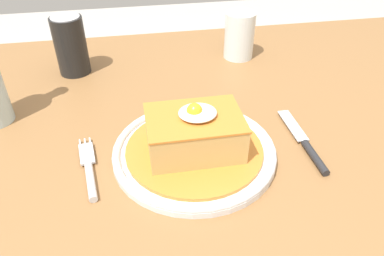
# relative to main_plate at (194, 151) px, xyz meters

# --- Properties ---
(dining_table) EXTENTS (1.48, 0.94, 0.75)m
(dining_table) POSITION_rel_main_plate_xyz_m (0.06, 0.04, -0.10)
(dining_table) COLOR olive
(dining_table) RESTS_ON ground_plane
(main_plate) EXTENTS (0.26, 0.26, 0.02)m
(main_plate) POSITION_rel_main_plate_xyz_m (0.00, 0.00, 0.00)
(main_plate) COLOR white
(main_plate) RESTS_ON dining_table
(sandwich_meal) EXTENTS (0.21, 0.21, 0.09)m
(sandwich_meal) POSITION_rel_main_plate_xyz_m (0.00, 0.00, 0.03)
(sandwich_meal) COLOR orange
(sandwich_meal) RESTS_ON main_plate
(fork) EXTENTS (0.03, 0.14, 0.01)m
(fork) POSITION_rel_main_plate_xyz_m (-0.16, -0.02, -0.00)
(fork) COLOR silver
(fork) RESTS_ON dining_table
(knife) EXTENTS (0.02, 0.17, 0.01)m
(knife) POSITION_rel_main_plate_xyz_m (0.18, -0.02, -0.00)
(knife) COLOR #262628
(knife) RESTS_ON dining_table
(soda_can) EXTENTS (0.07, 0.07, 0.12)m
(soda_can) POSITION_rel_main_plate_xyz_m (-0.20, 0.32, 0.05)
(soda_can) COLOR black
(soda_can) RESTS_ON dining_table
(drinking_glass) EXTENTS (0.07, 0.07, 0.10)m
(drinking_glass) POSITION_rel_main_plate_xyz_m (0.17, 0.33, 0.04)
(drinking_glass) COLOR gold
(drinking_glass) RESTS_ON dining_table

